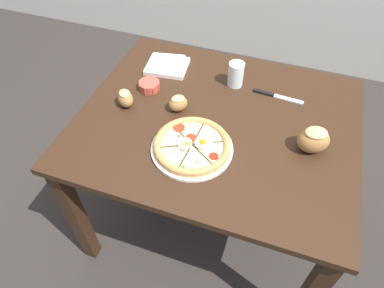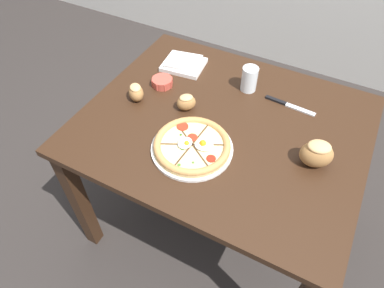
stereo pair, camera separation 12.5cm
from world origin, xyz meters
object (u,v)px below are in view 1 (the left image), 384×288
Objects in this scene: napkin_folded at (167,65)px; bread_piece_far at (125,98)px; water_glass at (236,75)px; bread_piece_mid at (314,140)px; ramekin_bowl at (149,85)px; bread_piece_near at (178,103)px; knife_main at (277,96)px; pizza at (192,146)px; dining_table at (216,137)px.

napkin_folded is 2.00× the size of bread_piece_far.
bread_piece_mid is at bearing -38.13° from water_glass.
ramekin_bowl is 0.19m from bread_piece_near.
ramekin_bowl is at bearing -162.59° from knife_main.
pizza is at bearing -117.52° from knife_main.
napkin_folded reaches higher than dining_table.
bread_piece_mid is 0.46m from water_glass.
napkin_folded is 0.53m from knife_main.
knife_main is at bearing 122.75° from bread_piece_mid.
ramekin_bowl is at bearing 165.44° from dining_table.
bread_piece_far reaches higher than ramekin_bowl.
dining_table is 3.65× the size of pizza.
ramekin_bowl is at bearing 137.00° from pizza.
bread_piece_far is at bearing -152.12° from knife_main.
water_glass is (0.01, 0.24, 0.15)m from dining_table.
bread_piece_far is at bearing -109.94° from ramekin_bowl.
knife_main is at bearing 23.83° from bread_piece_far.
dining_table is at bearing -0.92° from bread_piece_near.
bread_piece_near reaches higher than napkin_folded.
bread_piece_near is at bearing -26.71° from ramekin_bowl.
pizza reaches higher than napkin_folded.
pizza is (-0.04, -0.19, 0.13)m from dining_table.
water_glass reaches higher than knife_main.
bread_piece_near is 0.89× the size of water_glass.
water_glass reaches higher than ramekin_bowl.
water_glass is (0.39, 0.28, 0.01)m from bread_piece_far.
ramekin_bowl is at bearing -156.16° from water_glass.
bread_piece_mid is 0.31m from knife_main.
ramekin_bowl is 0.72m from bread_piece_mid.
pizza is 2.19× the size of bread_piece_mid.
bread_piece_far is 0.46× the size of knife_main.
bread_piece_near reaches higher than pizza.
knife_main is at bearing 46.61° from dining_table.
napkin_folded reaches higher than knife_main.
dining_table is at bearing 173.40° from bread_piece_mid.
knife_main is (-0.17, 0.26, -0.05)m from bread_piece_mid.
dining_table is 0.43m from napkin_folded.
ramekin_bowl is 0.14m from bread_piece_far.
napkin_folded is at bearing 156.64° from bread_piece_mid.
napkin_folded is 1.84× the size of water_glass.
water_glass reaches higher than bread_piece_mid.
bread_piece_far reaches higher than bread_piece_near.
pizza is 0.23m from bread_piece_near.
water_glass reaches higher than bread_piece_far.
knife_main is at bearing -7.18° from water_glass.
knife_main is at bearing 13.37° from ramekin_bowl.
pizza reaches higher than dining_table.
dining_table is 7.99× the size of bread_piece_mid.
bread_piece_near is at bearing 175.17° from bread_piece_mid.
pizza is 0.40m from ramekin_bowl.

